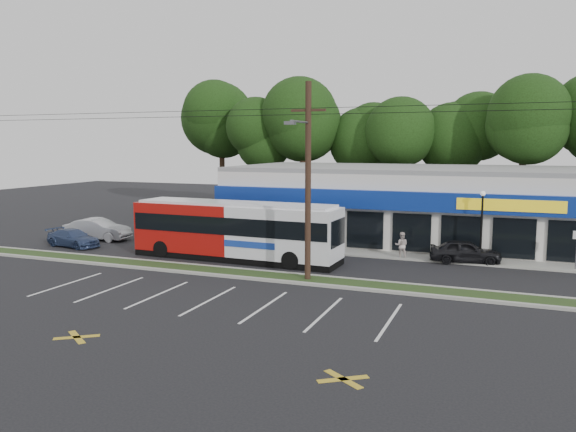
# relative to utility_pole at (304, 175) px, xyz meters

# --- Properties ---
(ground) EXTENTS (120.00, 120.00, 0.00)m
(ground) POSITION_rel_utility_pole_xyz_m (-2.83, -0.93, -5.41)
(ground) COLOR black
(ground) RESTS_ON ground
(grass_strip) EXTENTS (40.00, 1.60, 0.12)m
(grass_strip) POSITION_rel_utility_pole_xyz_m (-2.83, 0.07, -5.35)
(grass_strip) COLOR #293A18
(grass_strip) RESTS_ON ground
(curb_south) EXTENTS (40.00, 0.25, 0.14)m
(curb_south) POSITION_rel_utility_pole_xyz_m (-2.83, -0.78, -5.34)
(curb_south) COLOR #9E9E93
(curb_south) RESTS_ON ground
(curb_north) EXTENTS (40.00, 0.25, 0.14)m
(curb_north) POSITION_rel_utility_pole_xyz_m (-2.83, 0.92, -5.34)
(curb_north) COLOR #9E9E93
(curb_north) RESTS_ON ground
(sidewalk) EXTENTS (32.00, 2.20, 0.10)m
(sidewalk) POSITION_rel_utility_pole_xyz_m (2.17, 8.07, -5.36)
(sidewalk) COLOR #9E9E93
(sidewalk) RESTS_ON ground
(strip_mall) EXTENTS (25.00, 12.55, 5.30)m
(strip_mall) POSITION_rel_utility_pole_xyz_m (2.67, 14.99, -2.76)
(strip_mall) COLOR silver
(strip_mall) RESTS_ON ground
(utility_pole) EXTENTS (50.00, 2.77, 10.00)m
(utility_pole) POSITION_rel_utility_pole_xyz_m (0.00, 0.00, 0.00)
(utility_pole) COLOR black
(utility_pole) RESTS_ON ground
(lamp_post) EXTENTS (0.30, 0.30, 4.25)m
(lamp_post) POSITION_rel_utility_pole_xyz_m (8.17, 7.87, -2.74)
(lamp_post) COLOR black
(lamp_post) RESTS_ON ground
(tree_line) EXTENTS (46.76, 6.76, 11.83)m
(tree_line) POSITION_rel_utility_pole_xyz_m (1.17, 25.07, 3.00)
(tree_line) COLOR black
(tree_line) RESTS_ON ground
(metrobus) EXTENTS (13.06, 3.15, 3.49)m
(metrobus) POSITION_rel_utility_pole_xyz_m (-5.68, 3.57, -3.57)
(metrobus) COLOR #A5100C
(metrobus) RESTS_ON ground
(car_dark) EXTENTS (4.26, 2.23, 1.38)m
(car_dark) POSITION_rel_utility_pole_xyz_m (7.34, 7.57, -4.72)
(car_dark) COLOR black
(car_dark) RESTS_ON ground
(car_silver) EXTENTS (4.94, 2.20, 1.57)m
(car_silver) POSITION_rel_utility_pole_xyz_m (-18.13, 6.07, -4.63)
(car_silver) COLOR #A0A2A8
(car_silver) RESTS_ON ground
(car_blue) EXTENTS (4.33, 2.32, 1.19)m
(car_blue) POSITION_rel_utility_pole_xyz_m (-17.88, 3.32, -4.82)
(car_blue) COLOR navy
(car_blue) RESTS_ON ground
(pedestrian_a) EXTENTS (0.82, 0.79, 1.89)m
(pedestrian_a) POSITION_rel_utility_pole_xyz_m (-0.83, 6.20, -4.47)
(pedestrian_a) COLOR silver
(pedestrian_a) RESTS_ON ground
(pedestrian_b) EXTENTS (0.88, 0.73, 1.63)m
(pedestrian_b) POSITION_rel_utility_pole_xyz_m (3.62, 7.49, -4.60)
(pedestrian_b) COLOR beige
(pedestrian_b) RESTS_ON ground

